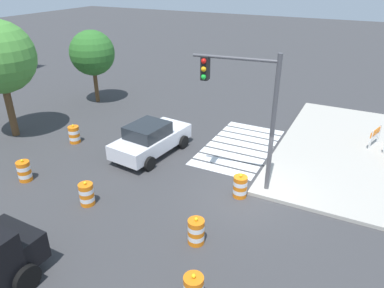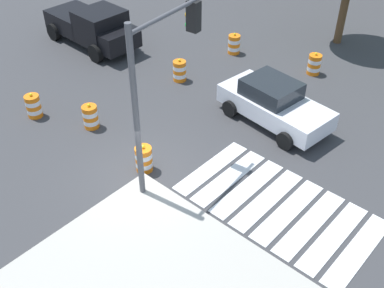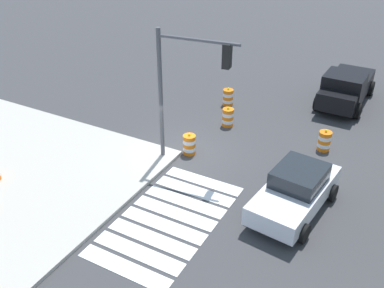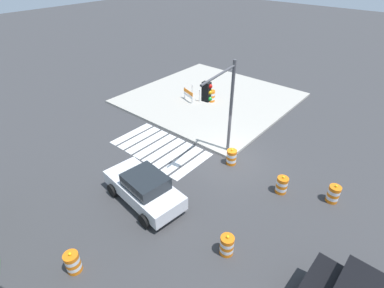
# 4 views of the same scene
# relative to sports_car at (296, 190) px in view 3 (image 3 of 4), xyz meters

# --- Properties ---
(ground_plane) EXTENTS (120.00, 120.00, 0.00)m
(ground_plane) POSITION_rel_sports_car_xyz_m (-1.31, -5.44, -0.81)
(ground_plane) COLOR #38383A
(crosswalk_stripes) EXTENTS (5.85, 3.20, 0.02)m
(crosswalk_stripes) POSITION_rel_sports_car_xyz_m (2.69, -3.64, -0.80)
(crosswalk_stripes) COLOR silver
(crosswalk_stripes) RESTS_ON ground
(sports_car) EXTENTS (4.48, 2.51, 1.63)m
(sports_car) POSITION_rel_sports_car_xyz_m (0.00, 0.00, 0.00)
(sports_car) COLOR silver
(sports_car) RESTS_ON ground
(pickup_truck) EXTENTS (5.20, 2.45, 1.92)m
(pickup_truck) POSITION_rel_sports_car_xyz_m (-10.06, -0.37, 0.16)
(pickup_truck) COLOR black
(pickup_truck) RESTS_ON ground
(traffic_barrel_near_corner) EXTENTS (0.56, 0.56, 1.02)m
(traffic_barrel_near_corner) POSITION_rel_sports_car_xyz_m (-1.54, -5.19, -0.36)
(traffic_barrel_near_corner) COLOR orange
(traffic_barrel_near_corner) RESTS_ON ground
(traffic_barrel_crosswalk_end) EXTENTS (0.56, 0.56, 1.02)m
(traffic_barrel_crosswalk_end) POSITION_rel_sports_car_xyz_m (-4.72, -0.09, -0.36)
(traffic_barrel_crosswalk_end) COLOR orange
(traffic_barrel_crosswalk_end) RESTS_ON ground
(traffic_barrel_median_near) EXTENTS (0.56, 0.56, 1.02)m
(traffic_barrel_median_near) POSITION_rel_sports_car_xyz_m (-6.97, -5.83, -0.36)
(traffic_barrel_median_near) COLOR orange
(traffic_barrel_median_near) RESTS_ON ground
(traffic_barrel_lane_center) EXTENTS (0.56, 0.56, 1.02)m
(traffic_barrel_lane_center) POSITION_rel_sports_car_xyz_m (-4.78, -4.83, -0.36)
(traffic_barrel_lane_center) COLOR orange
(traffic_barrel_lane_center) RESTS_ON ground
(traffic_light_pole) EXTENTS (0.69, 3.28, 5.50)m
(traffic_light_pole) POSITION_rel_sports_car_xyz_m (-0.85, -4.91, 3.10)
(traffic_light_pole) COLOR #4C4C51
(traffic_light_pole) RESTS_ON sidewalk_corner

